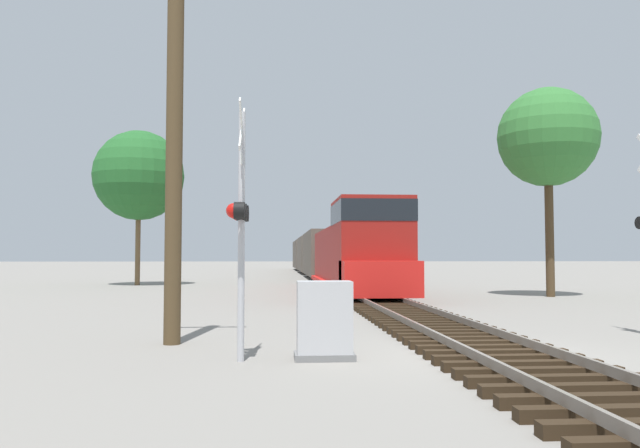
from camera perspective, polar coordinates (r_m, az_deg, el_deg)
ground_plane at (r=12.09m, az=15.27°, el=-11.55°), size 400.00×400.00×0.00m
rail_track_bed at (r=12.07m, az=15.26°, el=-10.91°), size 2.60×160.00×0.31m
freight_train at (r=54.79m, az=-0.06°, el=-2.85°), size 2.96×65.48×4.15m
crossing_signal_near at (r=11.03m, az=-7.34°, el=0.72°), size 0.36×1.01×4.54m
relay_cabinet at (r=11.20m, az=0.40°, el=-8.84°), size 1.06×0.68×1.38m
utility_pole at (r=13.60m, az=-13.17°, el=7.70°), size 1.80×0.35×8.47m
tree_far_right at (r=30.44m, az=20.10°, el=7.40°), size 4.49×4.49×9.49m
tree_mid_background at (r=41.10m, az=-16.23°, el=4.26°), size 5.67×5.67×9.75m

